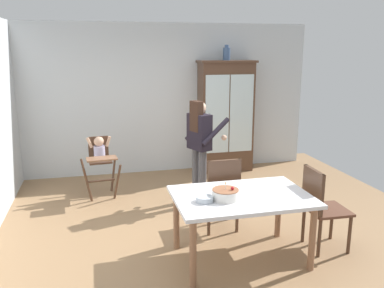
{
  "coord_description": "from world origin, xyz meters",
  "views": [
    {
      "loc": [
        -1.33,
        -4.62,
        2.26
      ],
      "look_at": [
        -0.02,
        0.7,
        0.95
      ],
      "focal_mm": 37.56,
      "sensor_mm": 36.0,
      "label": 1
    }
  ],
  "objects_px": {
    "dining_table": "(242,203)",
    "birthday_cake": "(225,194)",
    "serving_bowl": "(205,199)",
    "dining_chair_right_end": "(320,203)",
    "dining_chair_far_side": "(221,189)",
    "china_cabinet": "(226,116)",
    "adult_person": "(200,139)",
    "ceramic_vase": "(227,53)",
    "high_chair_with_toddler": "(100,156)"
  },
  "relations": [
    {
      "from": "dining_table",
      "to": "dining_chair_far_side",
      "type": "xyz_separation_m",
      "value": [
        0.0,
        0.71,
        -0.09
      ]
    },
    {
      "from": "dining_table",
      "to": "dining_chair_right_end",
      "type": "relative_size",
      "value": 1.51
    },
    {
      "from": "dining_table",
      "to": "ceramic_vase",
      "type": "bearing_deg",
      "value": 74.72
    },
    {
      "from": "china_cabinet",
      "to": "dining_chair_right_end",
      "type": "height_order",
      "value": "china_cabinet"
    },
    {
      "from": "dining_table",
      "to": "dining_chair_right_end",
      "type": "height_order",
      "value": "dining_chair_right_end"
    },
    {
      "from": "ceramic_vase",
      "to": "adult_person",
      "type": "bearing_deg",
      "value": -120.84
    },
    {
      "from": "serving_bowl",
      "to": "birthday_cake",
      "type": "bearing_deg",
      "value": 2.86
    },
    {
      "from": "serving_bowl",
      "to": "dining_chair_far_side",
      "type": "xyz_separation_m",
      "value": [
        0.44,
        0.79,
        -0.21
      ]
    },
    {
      "from": "china_cabinet",
      "to": "dining_chair_right_end",
      "type": "xyz_separation_m",
      "value": [
        0.06,
        -3.2,
        -0.47
      ]
    },
    {
      "from": "china_cabinet",
      "to": "adult_person",
      "type": "relative_size",
      "value": 1.34
    },
    {
      "from": "dining_table",
      "to": "dining_chair_far_side",
      "type": "bearing_deg",
      "value": 89.8
    },
    {
      "from": "ceramic_vase",
      "to": "high_chair_with_toddler",
      "type": "distance_m",
      "value": 2.9
    },
    {
      "from": "ceramic_vase",
      "to": "serving_bowl",
      "type": "relative_size",
      "value": 1.5
    },
    {
      "from": "dining_chair_far_side",
      "to": "ceramic_vase",
      "type": "bearing_deg",
      "value": -110.06
    },
    {
      "from": "dining_table",
      "to": "birthday_cake",
      "type": "bearing_deg",
      "value": -160.27
    },
    {
      "from": "serving_bowl",
      "to": "dining_chair_right_end",
      "type": "relative_size",
      "value": 0.19
    },
    {
      "from": "adult_person",
      "to": "dining_chair_right_end",
      "type": "distance_m",
      "value": 2.01
    },
    {
      "from": "adult_person",
      "to": "birthday_cake",
      "type": "relative_size",
      "value": 5.47
    },
    {
      "from": "dining_chair_right_end",
      "to": "dining_chair_far_side",
      "type": "bearing_deg",
      "value": 54.9
    },
    {
      "from": "dining_table",
      "to": "dining_chair_far_side",
      "type": "distance_m",
      "value": 0.71
    },
    {
      "from": "dining_chair_far_side",
      "to": "dining_chair_right_end",
      "type": "relative_size",
      "value": 1.0
    },
    {
      "from": "dining_table",
      "to": "birthday_cake",
      "type": "height_order",
      "value": "birthday_cake"
    },
    {
      "from": "adult_person",
      "to": "dining_chair_far_side",
      "type": "relative_size",
      "value": 1.59
    },
    {
      "from": "dining_chair_right_end",
      "to": "birthday_cake",
      "type": "bearing_deg",
      "value": 95.55
    },
    {
      "from": "china_cabinet",
      "to": "birthday_cake",
      "type": "height_order",
      "value": "china_cabinet"
    },
    {
      "from": "high_chair_with_toddler",
      "to": "serving_bowl",
      "type": "distance_m",
      "value": 2.62
    },
    {
      "from": "china_cabinet",
      "to": "dining_chair_far_side",
      "type": "distance_m",
      "value": 2.69
    },
    {
      "from": "dining_table",
      "to": "china_cabinet",
      "type": "bearing_deg",
      "value": 74.64
    },
    {
      "from": "china_cabinet",
      "to": "high_chair_with_toddler",
      "type": "xyz_separation_m",
      "value": [
        -2.31,
        -0.87,
        -0.38
      ]
    },
    {
      "from": "adult_person",
      "to": "serving_bowl",
      "type": "bearing_deg",
      "value": 143.97
    },
    {
      "from": "china_cabinet",
      "to": "adult_person",
      "type": "bearing_deg",
      "value": -121.01
    },
    {
      "from": "china_cabinet",
      "to": "dining_chair_right_end",
      "type": "relative_size",
      "value": 2.13
    },
    {
      "from": "high_chair_with_toddler",
      "to": "adult_person",
      "type": "xyz_separation_m",
      "value": [
        1.43,
        -0.6,
        0.31
      ]
    },
    {
      "from": "serving_bowl",
      "to": "dining_chair_far_side",
      "type": "distance_m",
      "value": 0.93
    },
    {
      "from": "adult_person",
      "to": "birthday_cake",
      "type": "xyz_separation_m",
      "value": [
        -0.2,
        -1.8,
        -0.17
      ]
    },
    {
      "from": "ceramic_vase",
      "to": "dining_table",
      "type": "height_order",
      "value": "ceramic_vase"
    },
    {
      "from": "adult_person",
      "to": "dining_table",
      "type": "bearing_deg",
      "value": 157.44
    },
    {
      "from": "adult_person",
      "to": "serving_bowl",
      "type": "height_order",
      "value": "adult_person"
    },
    {
      "from": "serving_bowl",
      "to": "high_chair_with_toddler",
      "type": "bearing_deg",
      "value": 112.5
    },
    {
      "from": "ceramic_vase",
      "to": "china_cabinet",
      "type": "bearing_deg",
      "value": -43.89
    },
    {
      "from": "dining_chair_far_side",
      "to": "dining_chair_right_end",
      "type": "bearing_deg",
      "value": 142.36
    },
    {
      "from": "ceramic_vase",
      "to": "dining_table",
      "type": "distance_m",
      "value": 3.65
    },
    {
      "from": "dining_chair_right_end",
      "to": "adult_person",
      "type": "bearing_deg",
      "value": 30.48
    },
    {
      "from": "high_chair_with_toddler",
      "to": "dining_chair_far_side",
      "type": "xyz_separation_m",
      "value": [
        1.44,
        -1.62,
        -0.1
      ]
    },
    {
      "from": "high_chair_with_toddler",
      "to": "dining_chair_far_side",
      "type": "relative_size",
      "value": 0.99
    },
    {
      "from": "serving_bowl",
      "to": "ceramic_vase",
      "type": "bearing_deg",
      "value": 68.3
    },
    {
      "from": "ceramic_vase",
      "to": "dining_chair_far_side",
      "type": "bearing_deg",
      "value": -109.25
    },
    {
      "from": "ceramic_vase",
      "to": "dining_chair_right_end",
      "type": "relative_size",
      "value": 0.28
    },
    {
      "from": "high_chair_with_toddler",
      "to": "dining_chair_right_end",
      "type": "distance_m",
      "value": 3.33
    },
    {
      "from": "adult_person",
      "to": "dining_chair_right_end",
      "type": "bearing_deg",
      "value": -173.99
    }
  ]
}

